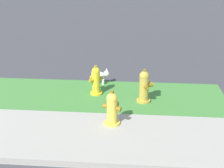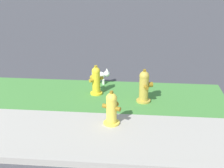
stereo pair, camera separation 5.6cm
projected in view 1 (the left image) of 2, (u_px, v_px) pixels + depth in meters
name	position (u px, v px, depth m)	size (l,w,h in m)	color
fire_hydrant_mid_block	(144.00, 86.00, 7.27)	(0.39, 0.41, 0.81)	gold
fire_hydrant_across_street	(96.00, 80.00, 7.71)	(0.35, 0.35, 0.75)	yellow
fire_hydrant_by_grass_verge	(112.00, 108.00, 6.25)	(0.40, 0.38, 0.73)	yellow
small_white_dog	(101.00, 75.00, 8.40)	(0.48, 0.29, 0.43)	white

